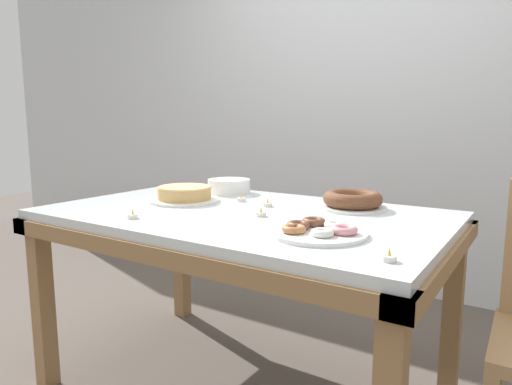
# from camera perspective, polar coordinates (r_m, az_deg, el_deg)

# --- Properties ---
(wall_back) EXTENTS (8.00, 0.10, 2.60)m
(wall_back) POSITION_cam_1_polar(r_m,az_deg,el_deg) (3.18, 14.64, 11.76)
(wall_back) COLOR silver
(wall_back) RESTS_ON ground
(dining_table) EXTENTS (1.59, 0.99, 0.77)m
(dining_table) POSITION_cam_1_polar(r_m,az_deg,el_deg) (1.84, -1.60, -5.08)
(dining_table) COLOR silver
(dining_table) RESTS_ON ground
(cake_chocolate_round) EXTENTS (0.31, 0.31, 0.07)m
(cake_chocolate_round) POSITION_cam_1_polar(r_m,az_deg,el_deg) (2.05, -8.91, -0.27)
(cake_chocolate_round) COLOR white
(cake_chocolate_round) RESTS_ON dining_table
(cake_golden_bundt) EXTENTS (0.28, 0.28, 0.07)m
(cake_golden_bundt) POSITION_cam_1_polar(r_m,az_deg,el_deg) (1.89, 11.97, -1.00)
(cake_golden_bundt) COLOR white
(cake_golden_bundt) RESTS_ON dining_table
(pastry_platter) EXTENTS (0.31, 0.31, 0.04)m
(pastry_platter) POSITION_cam_1_polar(r_m,az_deg,el_deg) (1.45, 7.75, -4.75)
(pastry_platter) COLOR white
(pastry_platter) RESTS_ON dining_table
(plate_stack) EXTENTS (0.21, 0.21, 0.07)m
(plate_stack) POSITION_cam_1_polar(r_m,az_deg,el_deg) (2.26, -3.40, 0.79)
(plate_stack) COLOR white
(plate_stack) RESTS_ON dining_table
(tealight_left_edge) EXTENTS (0.04, 0.04, 0.04)m
(tealight_left_edge) POSITION_cam_1_polar(r_m,az_deg,el_deg) (1.73, -15.14, -2.83)
(tealight_left_edge) COLOR silver
(tealight_left_edge) RESTS_ON dining_table
(tealight_near_front) EXTENTS (0.04, 0.04, 0.04)m
(tealight_near_front) POSITION_cam_1_polar(r_m,az_deg,el_deg) (1.22, 16.30, -7.82)
(tealight_near_front) COLOR silver
(tealight_near_front) RESTS_ON dining_table
(tealight_near_cakes) EXTENTS (0.04, 0.04, 0.04)m
(tealight_near_cakes) POSITION_cam_1_polar(r_m,az_deg,el_deg) (1.71, 0.62, -2.67)
(tealight_near_cakes) COLOR silver
(tealight_near_cakes) RESTS_ON dining_table
(tealight_centre) EXTENTS (0.04, 0.04, 0.04)m
(tealight_centre) POSITION_cam_1_polar(r_m,az_deg,el_deg) (2.03, -1.87, -0.85)
(tealight_centre) COLOR silver
(tealight_centre) RESTS_ON dining_table
(tealight_right_edge) EXTENTS (0.04, 0.04, 0.04)m
(tealight_right_edge) POSITION_cam_1_polar(r_m,az_deg,el_deg) (1.91, 1.45, -1.47)
(tealight_right_edge) COLOR silver
(tealight_right_edge) RESTS_ON dining_table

